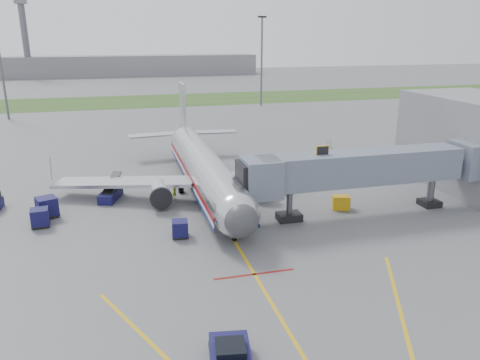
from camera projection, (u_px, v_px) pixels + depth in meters
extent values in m
plane|color=#565659|center=(240.00, 250.00, 37.34)|extent=(400.00, 400.00, 0.00)
cube|color=#2D4C1E|center=(151.00, 101.00, 120.37)|extent=(300.00, 25.00, 0.01)
cube|color=gold|center=(247.00, 262.00, 35.49)|extent=(0.25, 50.00, 0.01)
cube|color=maroon|center=(254.00, 274.00, 33.65)|extent=(6.00, 0.25, 0.01)
cube|color=gold|center=(409.00, 346.00, 25.88)|extent=(9.52, 20.04, 0.01)
cylinder|color=silver|center=(205.00, 168.00, 50.37)|extent=(3.80, 28.00, 3.80)
sphere|color=silver|center=(237.00, 215.00, 37.45)|extent=(3.80, 3.80, 3.80)
sphere|color=#38383D|center=(241.00, 221.00, 36.25)|extent=(2.74, 2.74, 2.74)
cube|color=black|center=(238.00, 210.00, 36.92)|extent=(2.20, 1.20, 0.55)
cone|color=silver|center=(183.00, 137.00, 65.59)|extent=(3.80, 5.00, 3.80)
cube|color=#B7BAC1|center=(182.00, 109.00, 63.93)|extent=(0.35, 4.20, 7.00)
cube|color=#B7BAC1|center=(124.00, 182.00, 48.57)|extent=(15.10, 8.59, 1.13)
cube|color=#B7BAC1|center=(279.00, 170.00, 52.70)|extent=(15.10, 8.59, 1.13)
cylinder|color=silver|center=(159.00, 193.00, 46.74)|extent=(2.10, 3.60, 2.10)
cylinder|color=silver|center=(259.00, 185.00, 49.27)|extent=(2.10, 3.60, 2.10)
cube|color=maroon|center=(222.00, 170.00, 50.94)|extent=(0.05, 28.00, 0.45)
cube|color=navy|center=(222.00, 178.00, 51.21)|extent=(0.05, 28.00, 0.35)
cylinder|color=black|center=(234.00, 237.00, 39.09)|extent=(0.28, 0.70, 0.70)
cylinder|color=black|center=(181.00, 188.00, 50.87)|extent=(0.50, 1.00, 1.00)
cylinder|color=black|center=(227.00, 185.00, 52.13)|extent=(0.50, 1.00, 1.00)
cube|color=slate|center=(361.00, 167.00, 43.73)|extent=(20.00, 3.00, 3.00)
cube|color=slate|center=(261.00, 177.00, 41.41)|extent=(3.20, 3.60, 3.40)
cube|color=black|center=(248.00, 178.00, 41.12)|extent=(1.60, 3.00, 2.80)
cube|color=#CF970C|center=(322.00, 151.00, 42.22)|extent=(1.20, 0.15, 1.00)
cylinder|color=#595B60|center=(289.00, 204.00, 42.95)|extent=(0.56, 0.56, 3.10)
cube|color=black|center=(289.00, 217.00, 43.31)|extent=(2.20, 1.60, 0.70)
cylinder|color=#595B60|center=(431.00, 191.00, 46.59)|extent=(0.70, 0.70, 3.10)
cube|color=black|center=(429.00, 203.00, 46.97)|extent=(1.80, 1.80, 0.60)
cube|color=slate|center=(469.00, 159.00, 46.65)|extent=(3.00, 4.00, 3.40)
cube|color=slate|center=(476.00, 141.00, 52.36)|extent=(10.00, 16.00, 10.00)
cylinder|color=#595B60|center=(1.00, 69.00, 91.62)|extent=(0.44, 0.44, 20.00)
cylinder|color=#595B60|center=(262.00, 63.00, 109.61)|extent=(0.44, 0.44, 20.00)
cube|color=black|center=(262.00, 17.00, 106.56)|extent=(2.00, 0.40, 0.40)
cube|color=slate|center=(110.00, 66.00, 190.54)|extent=(120.00, 14.00, 8.00)
cylinder|color=#595B60|center=(26.00, 41.00, 175.64)|extent=(2.40, 2.40, 28.00)
cube|color=#0C0C35|center=(231.00, 360.00, 24.05)|extent=(2.60, 3.72, 1.05)
cube|color=black|center=(230.00, 349.00, 23.85)|extent=(1.74, 1.74, 0.48)
cylinder|color=black|center=(213.00, 348.00, 25.18)|extent=(0.32, 0.79, 0.76)
cylinder|color=black|center=(244.00, 346.00, 25.35)|extent=(0.32, 0.79, 0.76)
cylinder|color=black|center=(2.00, 204.00, 46.79)|extent=(0.25, 0.50, 0.48)
cube|color=#0C0C35|center=(180.00, 228.00, 39.58)|extent=(1.44, 1.44, 1.32)
cube|color=black|center=(180.00, 235.00, 39.77)|extent=(1.49, 1.49, 0.10)
cylinder|color=black|center=(174.00, 239.00, 39.22)|extent=(0.21, 0.26, 0.24)
cylinder|color=black|center=(187.00, 238.00, 39.38)|extent=(0.21, 0.26, 0.24)
cylinder|color=black|center=(174.00, 234.00, 40.19)|extent=(0.21, 0.26, 0.24)
cylinder|color=black|center=(186.00, 233.00, 40.34)|extent=(0.21, 0.26, 0.24)
cube|color=#0C0C35|center=(47.00, 206.00, 43.86)|extent=(2.26, 2.26, 1.74)
cube|color=black|center=(48.00, 215.00, 44.12)|extent=(2.33, 2.33, 0.13)
cylinder|color=black|center=(43.00, 219.00, 43.23)|extent=(0.35, 0.38, 0.31)
cylinder|color=black|center=(58.00, 216.00, 44.00)|extent=(0.35, 0.38, 0.31)
cylinder|color=black|center=(39.00, 215.00, 44.27)|extent=(0.35, 0.38, 0.31)
cylinder|color=black|center=(53.00, 212.00, 45.03)|extent=(0.35, 0.38, 0.31)
cube|color=#0C0C35|center=(40.00, 217.00, 41.72)|extent=(1.63, 1.63, 1.50)
cube|color=black|center=(41.00, 225.00, 41.95)|extent=(1.68, 1.68, 0.12)
cylinder|color=black|center=(34.00, 228.00, 41.25)|extent=(0.24, 0.29, 0.27)
cylinder|color=black|center=(48.00, 227.00, 41.63)|extent=(0.24, 0.29, 0.27)
cylinder|color=black|center=(34.00, 223.00, 42.29)|extent=(0.24, 0.29, 0.27)
cylinder|color=black|center=(48.00, 222.00, 42.67)|extent=(0.24, 0.29, 0.27)
cube|color=#0C0C35|center=(111.00, 195.00, 48.74)|extent=(2.65, 4.17, 0.97)
cube|color=black|center=(111.00, 184.00, 48.94)|extent=(2.28, 4.44, 1.53)
cylinder|color=black|center=(101.00, 201.00, 47.48)|extent=(0.41, 0.65, 0.61)
cylinder|color=black|center=(112.00, 201.00, 47.42)|extent=(0.41, 0.65, 0.61)
cylinder|color=black|center=(110.00, 192.00, 50.16)|extent=(0.41, 0.65, 0.61)
cylinder|color=black|center=(120.00, 192.00, 50.10)|extent=(0.41, 0.65, 0.61)
cube|color=#CF970C|center=(341.00, 202.00, 46.03)|extent=(1.94, 1.59, 1.33)
cylinder|color=black|center=(335.00, 207.00, 46.22)|extent=(0.32, 0.39, 0.33)
cylinder|color=black|center=(346.00, 207.00, 46.14)|extent=(0.32, 0.39, 0.33)
imported|color=#CAEE1C|center=(175.00, 192.00, 48.84)|extent=(0.62, 0.66, 1.51)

